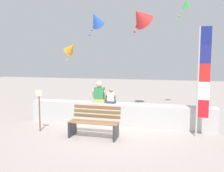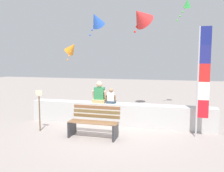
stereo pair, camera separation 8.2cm
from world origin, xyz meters
The scene contains 11 objects.
ground_plane centered at (0.00, 0.00, 0.00)m, with size 40.00×40.00×0.00m, color gray.
seawall_ledge centered at (0.00, 0.86, 0.37)m, with size 6.39×0.50×0.75m, color #BBBAB7.
park_bench centered at (-0.39, -0.60, 0.41)m, with size 1.46×0.62×0.88m.
person_adult centered at (-0.69, 0.84, 1.04)m, with size 0.49×0.36×0.76m.
person_child centered at (-0.27, 0.84, 0.95)m, with size 0.34×0.25×0.52m.
flag_banner centered at (2.60, 0.17, 1.77)m, with size 0.35×0.05×3.18m.
kite_blue centered at (-1.05, 1.59, 3.72)m, with size 0.66×0.81×0.93m.
kite_green centered at (2.24, 4.04, 4.64)m, with size 0.62×0.48×0.99m.
kite_orange centered at (-2.87, 3.34, 2.78)m, with size 0.79×0.65×0.93m.
kite_red centered at (0.53, 2.09, 3.86)m, with size 1.16×1.20×1.06m.
sign_post centered at (-2.23, -0.52, 0.77)m, with size 0.24×0.04×1.31m.
Camera 2 is at (1.93, -7.10, 2.25)m, focal length 38.64 mm.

